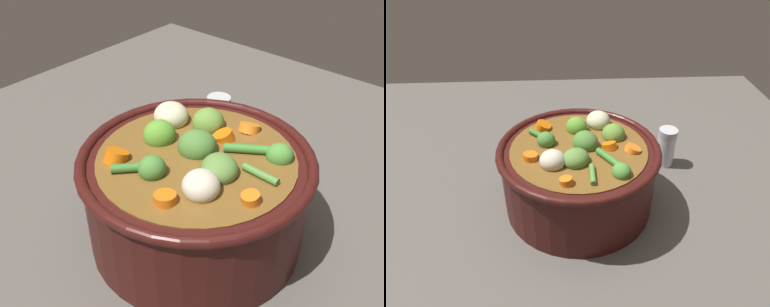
{
  "view_description": "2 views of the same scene",
  "coord_description": "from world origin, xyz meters",
  "views": [
    {
      "loc": [
        0.27,
        -0.32,
        0.42
      ],
      "look_at": [
        -0.01,
        0.01,
        0.11
      ],
      "focal_mm": 43.04,
      "sensor_mm": 36.0,
      "label": 1
    },
    {
      "loc": [
        0.48,
        -0.03,
        0.45
      ],
      "look_at": [
        0.01,
        -0.0,
        0.11
      ],
      "focal_mm": 33.62,
      "sensor_mm": 36.0,
      "label": 2
    }
  ],
  "objects": [
    {
      "name": "ground_plane",
      "position": [
        0.0,
        0.0,
        0.0
      ],
      "size": [
        1.1,
        1.1,
        0.0
      ],
      "primitive_type": "plane",
      "color": "#514C47"
    },
    {
      "name": "cooking_pot",
      "position": [
        -0.0,
        0.0,
        0.07
      ],
      "size": [
        0.27,
        0.27,
        0.14
      ],
      "color": "#38110F",
      "rests_on": "ground_plane"
    },
    {
      "name": "salt_shaker",
      "position": [
        -0.11,
        0.18,
        0.04
      ],
      "size": [
        0.04,
        0.04,
        0.08
      ],
      "color": "silver",
      "rests_on": "ground_plane"
    }
  ]
}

